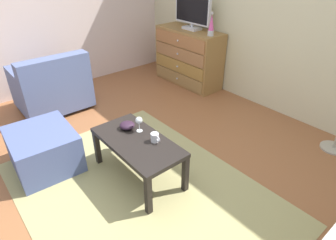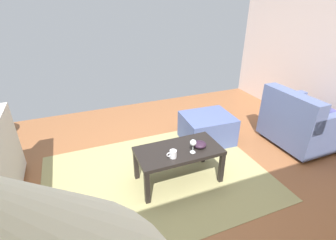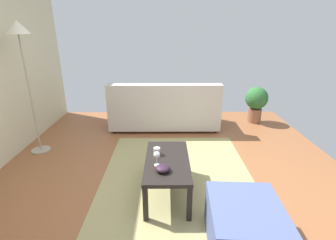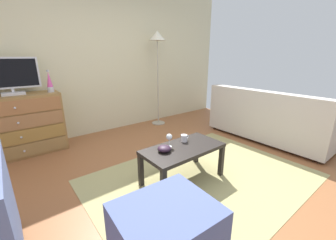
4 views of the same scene
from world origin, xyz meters
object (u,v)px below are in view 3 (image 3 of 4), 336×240
coffee_table (167,164)px  standing_lamp (20,41)px  wine_glass (157,155)px  ottoman (245,226)px  mug (157,151)px  bowl_decorative (163,168)px  couch_large (164,110)px  potted_plant (256,101)px

coffee_table → standing_lamp: standing_lamp is taller
wine_glass → ottoman: bearing=-129.9°
mug → ottoman: size_ratio=0.16×
wine_glass → ottoman: size_ratio=0.22×
mug → bowl_decorative: size_ratio=0.76×
mug → bowl_decorative: bearing=-168.6°
bowl_decorative → couch_large: bearing=-0.0°
coffee_table → potted_plant: potted_plant is taller
ottoman → potted_plant: bearing=-20.1°
coffee_table → bowl_decorative: bearing=169.1°
potted_plant → coffee_table: bearing=142.5°
bowl_decorative → potted_plant: (2.55, -1.82, -0.03)m
bowl_decorative → couch_large: size_ratio=0.07×
wine_glass → coffee_table: bearing=-43.0°
mug → standing_lamp: bearing=62.9°
ottoman → potted_plant: (3.07, -1.12, 0.23)m
coffee_table → bowl_decorative: (-0.24, 0.05, 0.09)m
couch_large → potted_plant: bearing=-81.6°
wine_glass → standing_lamp: (1.18, 1.85, 1.09)m
standing_lamp → potted_plant: (1.25, -3.73, -1.19)m
wine_glass → couch_large: bearing=-1.7°
mug → potted_plant: bearing=-40.8°
bowl_decorative → couch_large: (2.28, -0.00, -0.12)m
couch_large → potted_plant: size_ratio=2.78×
coffee_table → potted_plant: bearing=-37.5°
mug → ottoman: 1.20m
mug → bowl_decorative: mug is taller
couch_large → standing_lamp: (-0.98, 1.92, 1.29)m
wine_glass → potted_plant: potted_plant is taller
bowl_decorative → mug: bearing=11.4°
coffee_table → potted_plant: (2.31, -1.77, 0.06)m
wine_glass → potted_plant: 3.07m
couch_large → mug: bearing=177.8°
mug → couch_large: size_ratio=0.06×
couch_large → ottoman: 2.89m
ottoman → standing_lamp: 3.49m
couch_large → coffee_table: bearing=-178.8°
potted_plant → standing_lamp: bearing=108.5°
coffee_table → mug: size_ratio=8.34×
wine_glass → couch_large: 2.17m
coffee_table → ottoman: size_ratio=1.36×
coffee_table → couch_large: couch_large is taller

